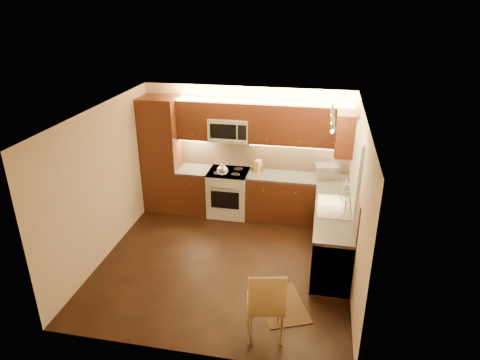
% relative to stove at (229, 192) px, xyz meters
% --- Properties ---
extents(floor, '(4.00, 4.00, 0.01)m').
position_rel_stove_xyz_m(floor, '(0.30, -1.68, -0.46)').
color(floor, black).
rests_on(floor, ground).
extents(ceiling, '(4.00, 4.00, 0.01)m').
position_rel_stove_xyz_m(ceiling, '(0.30, -1.68, 2.04)').
color(ceiling, beige).
rests_on(ceiling, ground).
extents(wall_back, '(4.00, 0.01, 2.50)m').
position_rel_stove_xyz_m(wall_back, '(0.30, 0.32, 0.79)').
color(wall_back, beige).
rests_on(wall_back, ground).
extents(wall_front, '(4.00, 0.01, 2.50)m').
position_rel_stove_xyz_m(wall_front, '(0.30, -3.67, 0.79)').
color(wall_front, beige).
rests_on(wall_front, ground).
extents(wall_left, '(0.01, 4.00, 2.50)m').
position_rel_stove_xyz_m(wall_left, '(-1.70, -1.68, 0.79)').
color(wall_left, beige).
rests_on(wall_left, ground).
extents(wall_right, '(0.01, 4.00, 2.50)m').
position_rel_stove_xyz_m(wall_right, '(2.30, -1.68, 0.79)').
color(wall_right, beige).
rests_on(wall_right, ground).
extents(pantry, '(0.70, 0.60, 2.30)m').
position_rel_stove_xyz_m(pantry, '(-1.35, 0.02, 0.69)').
color(pantry, '#4D1D10').
rests_on(pantry, floor).
extents(base_cab_back_left, '(0.62, 0.60, 0.86)m').
position_rel_stove_xyz_m(base_cab_back_left, '(-0.69, 0.02, -0.03)').
color(base_cab_back_left, '#4D1D10').
rests_on(base_cab_back_left, floor).
extents(counter_back_left, '(0.62, 0.60, 0.04)m').
position_rel_stove_xyz_m(counter_back_left, '(-0.69, 0.02, 0.42)').
color(counter_back_left, '#322F2D').
rests_on(counter_back_left, base_cab_back_left).
extents(base_cab_back_right, '(1.92, 0.60, 0.86)m').
position_rel_stove_xyz_m(base_cab_back_right, '(1.34, 0.02, -0.03)').
color(base_cab_back_right, '#4D1D10').
rests_on(base_cab_back_right, floor).
extents(counter_back_right, '(1.92, 0.60, 0.04)m').
position_rel_stove_xyz_m(counter_back_right, '(1.34, 0.02, 0.42)').
color(counter_back_right, '#322F2D').
rests_on(counter_back_right, base_cab_back_right).
extents(base_cab_right, '(0.60, 2.00, 0.86)m').
position_rel_stove_xyz_m(base_cab_right, '(2.00, -1.28, -0.03)').
color(base_cab_right, '#4D1D10').
rests_on(base_cab_right, floor).
extents(counter_right, '(0.60, 2.00, 0.04)m').
position_rel_stove_xyz_m(counter_right, '(2.00, -1.28, 0.42)').
color(counter_right, '#322F2D').
rests_on(counter_right, base_cab_right).
extents(dishwasher, '(0.58, 0.60, 0.84)m').
position_rel_stove_xyz_m(dishwasher, '(2.00, -1.98, -0.03)').
color(dishwasher, silver).
rests_on(dishwasher, floor).
extents(backsplash_back, '(3.30, 0.02, 0.60)m').
position_rel_stove_xyz_m(backsplash_back, '(0.65, 0.31, 0.74)').
color(backsplash_back, tan).
rests_on(backsplash_back, wall_back).
extents(backsplash_right, '(0.02, 2.00, 0.60)m').
position_rel_stove_xyz_m(backsplash_right, '(2.29, -1.28, 0.74)').
color(backsplash_right, tan).
rests_on(backsplash_right, wall_right).
extents(upper_cab_back_left, '(0.62, 0.35, 0.75)m').
position_rel_stove_xyz_m(upper_cab_back_left, '(-0.69, 0.15, 1.42)').
color(upper_cab_back_left, '#4D1D10').
rests_on(upper_cab_back_left, wall_back).
extents(upper_cab_back_right, '(1.92, 0.35, 0.75)m').
position_rel_stove_xyz_m(upper_cab_back_right, '(1.34, 0.15, 1.42)').
color(upper_cab_back_right, '#4D1D10').
rests_on(upper_cab_back_right, wall_back).
extents(upper_cab_bridge, '(0.76, 0.35, 0.31)m').
position_rel_stove_xyz_m(upper_cab_bridge, '(0.00, 0.15, 1.63)').
color(upper_cab_bridge, '#4D1D10').
rests_on(upper_cab_bridge, wall_back).
extents(upper_cab_right_corner, '(0.35, 0.50, 0.75)m').
position_rel_stove_xyz_m(upper_cab_right_corner, '(2.12, -0.28, 1.42)').
color(upper_cab_right_corner, '#4D1D10').
rests_on(upper_cab_right_corner, wall_right).
extents(stove, '(0.76, 0.65, 0.92)m').
position_rel_stove_xyz_m(stove, '(0.00, 0.00, 0.00)').
color(stove, silver).
rests_on(stove, floor).
extents(microwave, '(0.76, 0.38, 0.44)m').
position_rel_stove_xyz_m(microwave, '(0.00, 0.14, 1.26)').
color(microwave, silver).
rests_on(microwave, wall_back).
extents(window_frame, '(0.03, 1.44, 1.24)m').
position_rel_stove_xyz_m(window_frame, '(2.29, -1.12, 1.14)').
color(window_frame, silver).
rests_on(window_frame, wall_right).
extents(window_blinds, '(0.02, 1.36, 1.16)m').
position_rel_stove_xyz_m(window_blinds, '(2.27, -1.12, 1.14)').
color(window_blinds, silver).
rests_on(window_blinds, wall_right).
extents(sink, '(0.52, 0.86, 0.15)m').
position_rel_stove_xyz_m(sink, '(2.00, -1.12, 0.52)').
color(sink, silver).
rests_on(sink, counter_right).
extents(faucet, '(0.20, 0.04, 0.30)m').
position_rel_stove_xyz_m(faucet, '(2.18, -1.12, 0.59)').
color(faucet, silver).
rests_on(faucet, counter_right).
extents(track_light_bar, '(0.04, 1.20, 0.03)m').
position_rel_stove_xyz_m(track_light_bar, '(1.85, -1.27, 2.00)').
color(track_light_bar, silver).
rests_on(track_light_bar, ceiling).
extents(kettle, '(0.27, 0.27, 0.25)m').
position_rel_stove_xyz_m(kettle, '(-0.07, -0.20, 0.58)').
color(kettle, silver).
rests_on(kettle, stove).
extents(toaster_oven, '(0.50, 0.42, 0.26)m').
position_rel_stove_xyz_m(toaster_oven, '(1.86, 0.10, 0.57)').
color(toaster_oven, silver).
rests_on(toaster_oven, counter_back_right).
extents(knife_block, '(0.16, 0.19, 0.22)m').
position_rel_stove_xyz_m(knife_block, '(0.56, 0.16, 0.55)').
color(knife_block, tan).
rests_on(knife_block, counter_back_right).
extents(spice_jar_a, '(0.06, 0.06, 0.09)m').
position_rel_stove_xyz_m(spice_jar_a, '(0.44, 0.23, 0.49)').
color(spice_jar_a, silver).
rests_on(spice_jar_a, counter_back_right).
extents(spice_jar_b, '(0.05, 0.05, 0.10)m').
position_rel_stove_xyz_m(spice_jar_b, '(0.64, 0.17, 0.49)').
color(spice_jar_b, brown).
rests_on(spice_jar_b, counter_back_right).
extents(spice_jar_c, '(0.05, 0.05, 0.09)m').
position_rel_stove_xyz_m(spice_jar_c, '(0.44, 0.24, 0.49)').
color(spice_jar_c, silver).
rests_on(spice_jar_c, counter_back_right).
extents(spice_jar_d, '(0.06, 0.06, 0.09)m').
position_rel_stove_xyz_m(spice_jar_d, '(0.44, 0.17, 0.49)').
color(spice_jar_d, olive).
rests_on(spice_jar_d, counter_back_right).
extents(soap_bottle, '(0.12, 0.12, 0.21)m').
position_rel_stove_xyz_m(soap_bottle, '(2.21, -0.44, 0.54)').
color(soap_bottle, silver).
rests_on(soap_bottle, counter_right).
extents(rug, '(0.90, 1.06, 0.01)m').
position_rel_stove_xyz_m(rug, '(1.34, -2.58, -0.45)').
color(rug, black).
rests_on(rug, floor).
extents(dining_chair, '(0.54, 0.54, 1.03)m').
position_rel_stove_xyz_m(dining_chair, '(1.18, -3.17, 0.06)').
color(dining_chair, tan).
rests_on(dining_chair, floor).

